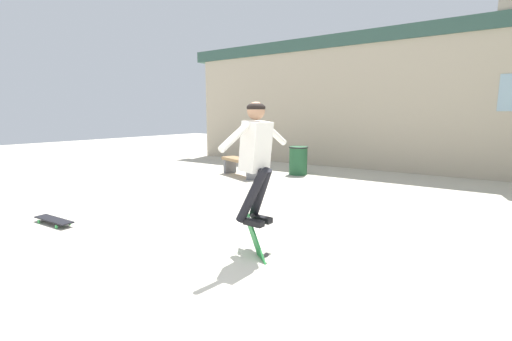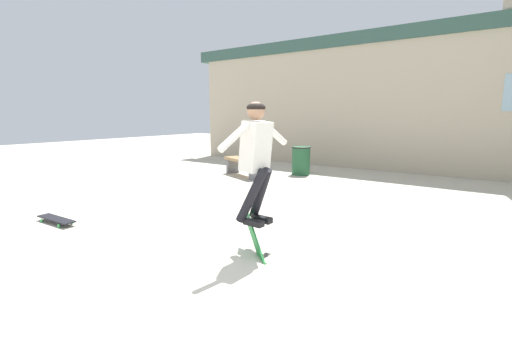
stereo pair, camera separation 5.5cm
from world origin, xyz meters
The scene contains 7 objects.
ground_plane centered at (0.00, 0.00, 0.00)m, with size 40.00×40.00×0.00m, color beige.
building_backdrop centered at (0.03, 7.81, 2.16)m, with size 15.22×0.52×5.49m.
park_bench centered at (-3.23, 4.53, 0.34)m, with size 1.54×0.97×0.48m.
trash_bin centered at (-2.03, 5.65, 0.42)m, with size 0.55×0.55×0.79m.
skater centered at (0.09, 0.39, 1.24)m, with size 0.41×1.24×1.46m.
skateboard_flipping centered at (0.12, 0.32, 0.19)m, with size 0.63×0.44×0.73m.
skateboard_resting centered at (-3.11, -0.49, 0.07)m, with size 0.81×0.24×0.08m.
Camera 1 is at (2.34, -2.95, 1.68)m, focal length 24.00 mm.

